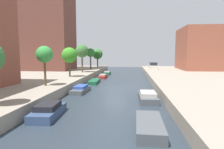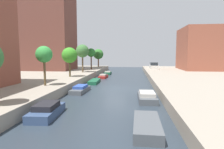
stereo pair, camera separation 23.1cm
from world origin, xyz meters
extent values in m
plane|color=#28333D|center=(0.00, 0.00, 0.00)|extent=(84.00, 84.00, 0.00)
cube|color=gray|center=(-15.00, 0.00, 0.50)|extent=(20.00, 64.00, 1.00)
cube|color=brown|center=(-16.00, 16.35, 11.79)|extent=(10.00, 8.48, 21.59)
cube|color=brown|center=(18.00, 20.44, 5.62)|extent=(10.00, 10.67, 9.23)
cylinder|color=brown|center=(-7.24, -4.68, 2.39)|extent=(0.24, 0.24, 2.78)
sphere|color=#338E3C|center=(-7.24, -4.68, 4.41)|extent=(1.80, 1.80, 1.80)
cylinder|color=#4D3F25|center=(-7.24, 3.68, 2.23)|extent=(0.26, 0.26, 2.45)
sphere|color=#388C24|center=(-7.24, 3.68, 4.27)|extent=(2.35, 2.35, 2.35)
cylinder|color=brown|center=(-7.24, 11.16, 2.59)|extent=(0.29, 0.29, 3.17)
sphere|color=#396A33|center=(-7.24, 11.16, 5.03)|extent=(2.46, 2.46, 2.46)
cylinder|color=brown|center=(-7.24, 18.70, 2.54)|extent=(0.29, 0.29, 3.09)
sphere|color=#29702C|center=(-7.24, 18.70, 4.78)|extent=(1.97, 1.97, 1.97)
cylinder|color=brown|center=(-7.24, 27.68, 2.24)|extent=(0.34, 0.34, 2.48)
sphere|color=#2F6F2C|center=(-7.24, 27.68, 4.45)|extent=(2.79, 2.79, 2.79)
cube|color=beige|center=(7.10, 21.48, 1.42)|extent=(1.87, 4.67, 0.84)
cube|color=#1E2328|center=(7.10, 21.13, 2.19)|extent=(1.62, 2.57, 0.69)
cube|color=#33476B|center=(-3.75, -11.84, 0.29)|extent=(1.81, 3.85, 0.58)
cube|color=black|center=(-3.75, -11.87, 0.77)|extent=(1.47, 2.14, 0.38)
cube|color=#4C5156|center=(-3.75, -3.06, 0.25)|extent=(1.59, 3.97, 0.50)
cube|color=#2D4C9E|center=(-3.75, -2.94, 0.65)|extent=(1.30, 2.21, 0.31)
cube|color=#195638|center=(-3.59, 4.31, 0.24)|extent=(1.41, 4.62, 0.49)
cube|color=maroon|center=(-3.20, 10.63, 0.23)|extent=(1.45, 3.34, 0.46)
cube|color=gray|center=(-3.20, 10.53, 0.59)|extent=(1.18, 1.86, 0.26)
cube|color=#195638|center=(-3.24, 17.24, 0.24)|extent=(1.37, 3.27, 0.48)
cube|color=gray|center=(-3.24, 17.24, 0.58)|extent=(1.16, 1.80, 0.20)
cube|color=#4C5156|center=(3.20, -13.74, 0.30)|extent=(1.61, 4.07, 0.61)
cube|color=#4C5156|center=(3.70, -6.28, 0.28)|extent=(1.71, 4.15, 0.56)
cube|color=#B2ADA3|center=(3.70, -6.53, 0.72)|extent=(1.43, 2.29, 0.33)
camera|label=1|loc=(2.15, -24.70, 4.43)|focal=30.95mm
camera|label=2|loc=(2.38, -24.68, 4.43)|focal=30.95mm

